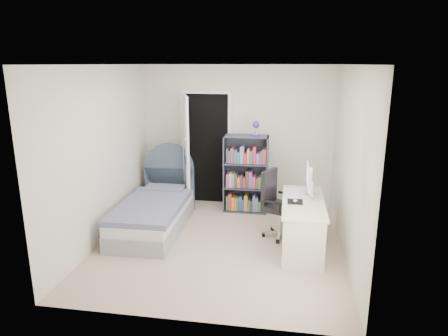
# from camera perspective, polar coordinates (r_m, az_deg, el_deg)

# --- Properties ---
(room_shell) EXTENTS (3.50, 3.70, 2.60)m
(room_shell) POSITION_cam_1_polar(r_m,az_deg,el_deg) (5.42, -0.63, 1.23)
(room_shell) COLOR tan
(room_shell) RESTS_ON ground
(door) EXTENTS (0.92, 0.80, 2.06)m
(door) POSITION_cam_1_polar(r_m,az_deg,el_deg) (7.07, -4.36, 2.59)
(door) COLOR black
(door) RESTS_ON ground
(bed) EXTENTS (0.95, 1.95, 1.19)m
(bed) POSITION_cam_1_polar(r_m,az_deg,el_deg) (6.38, -9.86, -6.11)
(bed) COLOR gray
(bed) RESTS_ON ground
(nightstand) EXTENTS (0.36, 0.36, 0.54)m
(nightstand) POSITION_cam_1_polar(r_m,az_deg,el_deg) (7.36, -8.02, -2.50)
(nightstand) COLOR #D2AE81
(nightstand) RESTS_ON ground
(floor_lamp) EXTENTS (0.19, 0.19, 1.31)m
(floor_lamp) POSITION_cam_1_polar(r_m,az_deg,el_deg) (6.96, -5.58, -1.87)
(floor_lamp) COLOR silver
(floor_lamp) RESTS_ON ground
(bookcase) EXTENTS (0.75, 0.32, 1.59)m
(bookcase) POSITION_cam_1_polar(r_m,az_deg,el_deg) (6.89, 3.19, -1.35)
(bookcase) COLOR #393D4E
(bookcase) RESTS_ON ground
(desk) EXTENTS (0.57, 1.42, 1.16)m
(desk) POSITION_cam_1_polar(r_m,az_deg,el_deg) (5.69, 11.15, -7.58)
(desk) COLOR #EDEBC6
(desk) RESTS_ON ground
(office_chair) EXTENTS (0.59, 0.59, 1.01)m
(office_chair) POSITION_cam_1_polar(r_m,az_deg,el_deg) (5.96, 7.45, -4.62)
(office_chair) COLOR silver
(office_chair) RESTS_ON ground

